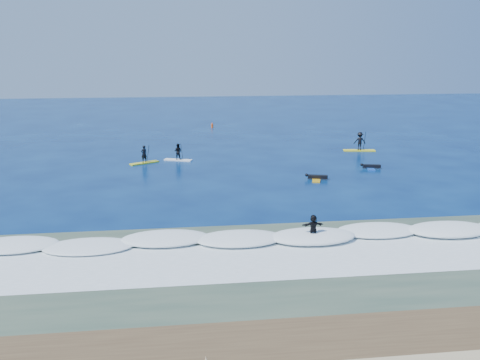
{
  "coord_description": "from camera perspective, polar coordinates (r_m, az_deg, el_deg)",
  "views": [
    {
      "loc": [
        -6.49,
        -37.48,
        10.26
      ],
      "look_at": [
        -1.47,
        1.24,
        0.6
      ],
      "focal_mm": 40.0,
      "sensor_mm": 36.0,
      "label": 1
    }
  ],
  "objects": [
    {
      "name": "prone_paddler_near",
      "position": [
        43.3,
        8.17,
        0.27
      ],
      "size": [
        1.81,
        2.37,
        0.48
      ],
      "rotation": [
        0.0,
        0.0,
        1.29
      ],
      "color": "gold",
      "rests_on": "ground"
    },
    {
      "name": "sup_paddler_right",
      "position": [
        56.16,
        12.65,
        3.94
      ],
      "size": [
        3.3,
        1.29,
        2.25
      ],
      "rotation": [
        0.0,
        0.0,
        -0.15
      ],
      "color": "yellow",
      "rests_on": "ground"
    },
    {
      "name": "whitewater",
      "position": [
        27.32,
        6.99,
        -8.27
      ],
      "size": [
        34.0,
        5.0,
        0.02
      ],
      "primitive_type": "cube",
      "color": "silver",
      "rests_on": "ground"
    },
    {
      "name": "marker_buoy",
      "position": [
        71.17,
        -2.99,
        5.84
      ],
      "size": [
        0.3,
        0.3,
        0.71
      ],
      "rotation": [
        0.0,
        0.0,
        -0.23
      ],
      "color": "#DD4B13",
      "rests_on": "ground"
    },
    {
      "name": "wave_surfer",
      "position": [
        29.27,
        7.81,
        -5.1
      ],
      "size": [
        1.95,
        0.62,
        1.4
      ],
      "rotation": [
        0.0,
        0.0,
        0.05
      ],
      "color": "white",
      "rests_on": "breaking_wave"
    },
    {
      "name": "prone_paddler_far",
      "position": [
        48.14,
        13.75,
        1.38
      ],
      "size": [
        1.77,
        2.31,
        0.47
      ],
      "rotation": [
        0.0,
        0.0,
        1.33
      ],
      "color": "#1748AD",
      "rests_on": "ground"
    },
    {
      "name": "breaking_wave",
      "position": [
        30.04,
        5.58,
        -6.14
      ],
      "size": [
        40.0,
        6.0,
        0.3
      ],
      "primitive_type": "cube",
      "color": "white",
      "rests_on": "ground"
    },
    {
      "name": "ground",
      "position": [
        39.4,
        2.36,
        -1.21
      ],
      "size": [
        160.0,
        160.0,
        0.0
      ],
      "primitive_type": "plane",
      "color": "#031746",
      "rests_on": "ground"
    },
    {
      "name": "sup_paddler_center",
      "position": [
        50.42,
        -6.63,
        2.86
      ],
      "size": [
        2.69,
        1.55,
        1.84
      ],
      "rotation": [
        0.0,
        0.0,
        -0.37
      ],
      "color": "white",
      "rests_on": "ground"
    },
    {
      "name": "sup_paddler_left",
      "position": [
        49.58,
        -10.19,
        2.44
      ],
      "size": [
        2.7,
        1.97,
        1.92
      ],
      "rotation": [
        0.0,
        0.0,
        0.53
      ],
      "color": "yellow",
      "rests_on": "ground"
    },
    {
      "name": "shallow_water",
      "position": [
        26.43,
        7.53,
        -9.06
      ],
      "size": [
        90.0,
        13.0,
        0.01
      ],
      "primitive_type": "cube",
      "color": "#324435",
      "rests_on": "ground"
    },
    {
      "name": "wet_sand_strip",
      "position": [
        20.07,
        13.22,
        -17.25
      ],
      "size": [
        90.0,
        5.0,
        0.08
      ],
      "primitive_type": "cube",
      "color": "#473421",
      "rests_on": "ground"
    }
  ]
}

